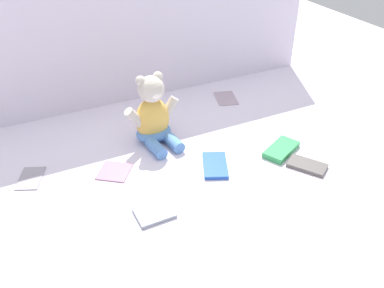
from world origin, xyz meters
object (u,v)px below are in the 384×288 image
book_case_0 (281,150)px  book_case_4 (215,165)px  book_case_2 (31,178)px  book_case_1 (154,213)px  book_case_6 (307,165)px  book_case_5 (114,171)px  book_case_3 (226,98)px  teddy_bear (153,117)px

book_case_0 → book_case_4: size_ratio=1.03×
book_case_2 → book_case_0: bearing=6.9°
book_case_1 → book_case_6: size_ratio=0.86×
book_case_2 → book_case_6: book_case_6 is taller
book_case_0 → book_case_4: book_case_0 is taller
book_case_1 → book_case_4: size_ratio=0.77×
book_case_5 → book_case_2: bearing=-161.7°
book_case_2 → book_case_3: size_ratio=0.92×
teddy_bear → book_case_2: (-0.42, -0.04, -0.09)m
book_case_6 → book_case_2: bearing=124.6°
book_case_0 → book_case_3: size_ratio=1.14×
teddy_bear → book_case_3: (0.38, 0.16, -0.09)m
book_case_1 → book_case_2: bearing=41.5°
book_case_6 → book_case_4: bearing=120.5°
book_case_6 → book_case_1: bearing=145.3°
book_case_2 → book_case_4: (0.53, -0.19, 0.00)m
book_case_4 → book_case_6: 0.29m
book_case_2 → book_case_5: size_ratio=1.15×
teddy_bear → book_case_5: bearing=-153.3°
teddy_bear → book_case_0: (0.35, -0.25, -0.08)m
teddy_bear → book_case_6: 0.53m
book_case_4 → book_case_0: bearing=18.6°
book_case_0 → teddy_bear: bearing=-152.2°
book_case_4 → book_case_6: size_ratio=1.13×
book_case_1 → book_case_3: bearing=-46.4°
book_case_0 → book_case_1: bearing=-105.6°
book_case_4 → book_case_5: 0.32m
book_case_2 → book_case_3: 0.82m
book_case_3 → book_case_6: size_ratio=1.03×
teddy_bear → book_case_0: 0.44m
book_case_0 → book_case_2: book_case_0 is taller
book_case_2 → book_case_1: bearing=-25.0°
teddy_bear → book_case_6: size_ratio=2.08×
book_case_2 → book_case_6: bearing=0.6°
book_case_0 → book_case_5: size_ratio=1.42×
book_case_0 → book_case_5: (-0.53, 0.14, -0.01)m
book_case_0 → book_case_4: 0.24m
book_case_3 → book_case_2: bearing=-149.5°
book_case_4 → book_case_2: bearing=-175.6°
teddy_bear → book_case_1: (-0.14, -0.35, -0.08)m
book_case_1 → book_case_3: book_case_1 is taller
book_case_3 → book_case_4: book_case_4 is taller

